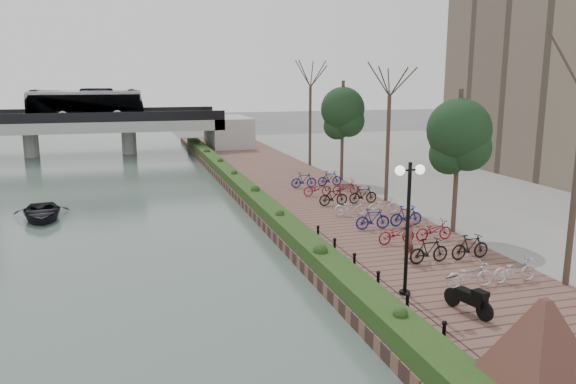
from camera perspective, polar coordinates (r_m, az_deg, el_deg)
name	(u,v)px	position (r m, az deg, el deg)	size (l,w,h in m)	color
ground	(377,356)	(16.20, 9.05, -16.10)	(220.00, 220.00, 0.00)	#59595B
promenade	(312,203)	(32.92, 2.47, -1.16)	(8.00, 75.00, 0.50)	brown
inland_pavement	(540,189)	(40.86, 24.26, 0.32)	(24.00, 75.00, 0.50)	gray
hedge	(246,189)	(34.29, -4.26, 0.27)	(1.10, 56.00, 0.60)	#1A3613
chain_fence	(392,295)	(18.05, 10.50, -10.20)	(0.10, 14.10, 0.70)	black
granite_monument	(541,352)	(13.58, 24.32, -14.59)	(4.64, 4.64, 2.42)	#411F1C
lamppost	(409,199)	(18.24, 12.17, -0.70)	(1.02, 0.32, 4.38)	black
motorcycle	(468,298)	(17.97, 17.84, -10.20)	(0.49, 1.57, 0.98)	black
pedestrian	(408,240)	(22.27, 12.13, -4.78)	(0.60, 0.39, 1.64)	brown
bicycle_parking	(378,212)	(28.09, 9.15, -2.00)	(2.40, 19.89, 1.00)	silver
street_trees	(417,153)	(29.57, 12.93, 3.88)	(3.20, 37.12, 6.80)	#3A2B22
bridge	(41,122)	(58.57, -23.77, 6.54)	(36.00, 10.77, 6.50)	#AFAEA9
boat	(41,212)	(32.76, -23.78, -1.87)	(2.88, 4.03, 0.84)	black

